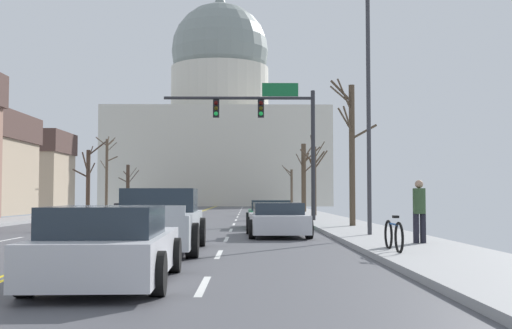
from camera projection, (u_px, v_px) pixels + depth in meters
The scene contains 20 objects.
ground at pixel (105, 243), 18.17m from camera, with size 20.00×180.00×0.20m.
signal_gantry at pixel (272, 122), 32.32m from camera, with size 7.91×0.41×7.18m.
street_lamp_right at pixel (361, 90), 20.52m from camera, with size 2.01×0.24×8.18m.
capitol_building at pixel (220, 128), 91.23m from camera, with size 30.51×21.98×32.33m.
sedan_near_00 at pixel (270, 215), 27.19m from camera, with size 2.11×4.25×1.22m.
sedan_near_01 at pixel (278, 220), 21.52m from camera, with size 2.20×4.28×1.17m.
pickup_truck_near_02 at pixel (157, 223), 15.82m from camera, with size 2.39×5.42×1.60m.
sedan_near_03 at pixel (109, 247), 9.96m from camera, with size 2.16×4.44×1.25m.
sedan_oncoming_00 at pixel (147, 209), 38.08m from camera, with size 1.99×4.37×1.24m.
sedan_oncoming_01 at pixel (132, 206), 50.48m from camera, with size 2.08×4.69×1.20m.
flank_building_01 at pixel (21, 170), 61.07m from camera, with size 9.08×7.42×7.71m.
bare_tree_00 at pixel (314, 177), 40.06m from camera, with size 1.88×2.49×5.29m.
bare_tree_01 at pixel (88, 178), 46.35m from camera, with size 2.24×1.73×5.41m.
bare_tree_02 at pixel (304, 176), 49.25m from camera, with size 2.01×1.97×5.41m.
bare_tree_03 at pixel (128, 185), 65.73m from camera, with size 2.22×2.46×4.55m.
bare_tree_04 at pixel (351, 149), 26.37m from camera, with size 2.07×1.16×6.20m.
bare_tree_05 at pixel (107, 171), 54.80m from camera, with size 1.86×1.67×6.63m.
bare_tree_06 at pixel (291, 186), 67.93m from camera, with size 1.22×0.96×4.62m.
pedestrian_00 at pixel (419, 208), 16.66m from camera, with size 0.35×0.34×1.70m.
bicycle_parked at pixel (394, 235), 14.46m from camera, with size 0.12×1.77×0.85m.
Camera 1 is at (4.21, -18.31, 1.42)m, focal length 43.42 mm.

